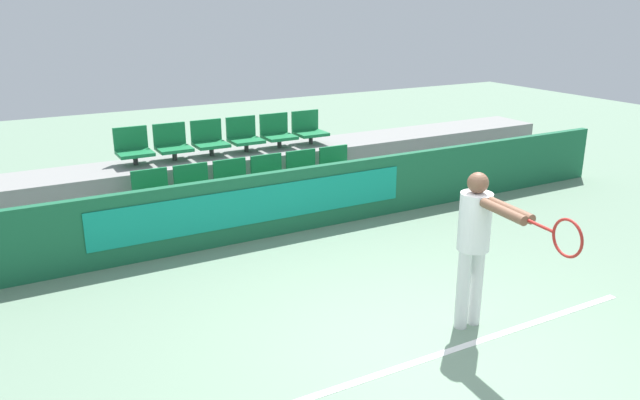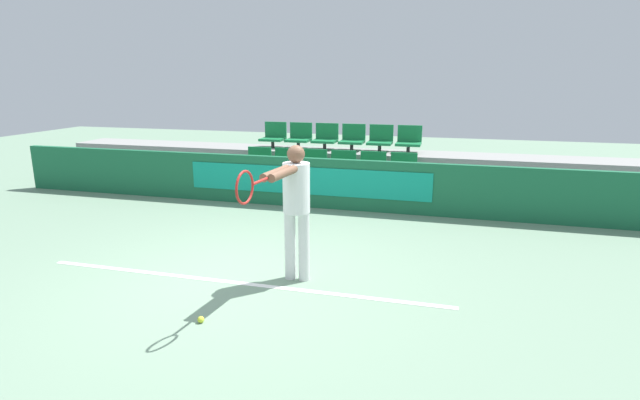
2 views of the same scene
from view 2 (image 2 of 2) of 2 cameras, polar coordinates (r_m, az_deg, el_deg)
ground_plane at (r=6.04m, az=-9.38°, el=-9.20°), size 30.00×30.00×0.00m
court_baseline at (r=6.01m, az=-9.53°, el=-9.29°), size 5.04×0.08×0.01m
barrier_wall at (r=9.09m, az=-0.27°, el=1.95°), size 12.64×0.14×0.92m
bleacher_tier_front at (r=9.67m, az=0.66°, el=1.19°), size 12.24×0.96×0.42m
bleacher_tier_middle at (r=10.54m, az=1.99°, el=3.43°), size 12.24×0.96×0.85m
stadium_chair_0 at (r=10.15m, az=-7.15°, el=4.29°), size 0.49×0.45×0.53m
stadium_chair_1 at (r=9.95m, az=-4.04°, el=4.16°), size 0.49×0.45×0.53m
stadium_chair_2 at (r=9.77m, az=-0.80°, el=4.02°), size 0.49×0.45×0.53m
stadium_chair_3 at (r=9.63m, az=2.53°, el=3.85°), size 0.49×0.45×0.53m
stadium_chair_4 at (r=9.52m, az=5.96°, el=3.67°), size 0.49×0.45×0.53m
stadium_chair_5 at (r=9.45m, az=9.46°, el=3.48°), size 0.49×0.45×0.53m
stadium_chair_6 at (r=10.98m, az=-5.30°, el=7.30°), size 0.49×0.45×0.53m
stadium_chair_7 at (r=10.79m, az=-2.38°, el=7.23°), size 0.49×0.45×0.53m
stadium_chair_8 at (r=10.63m, az=0.64°, el=7.14°), size 0.49×0.45×0.53m
stadium_chair_9 at (r=10.50m, az=3.74°, el=7.02°), size 0.49×0.45×0.53m
stadium_chair_10 at (r=10.40m, az=6.91°, el=6.88°), size 0.49×0.45×0.53m
stadium_chair_11 at (r=10.33m, az=10.12°, el=6.72°), size 0.49×0.45×0.53m
tennis_player at (r=5.67m, az=-2.99°, el=-0.01°), size 0.32×1.48×1.61m
tennis_ball at (r=5.18m, az=-13.46°, el=-13.14°), size 0.07×0.07×0.07m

